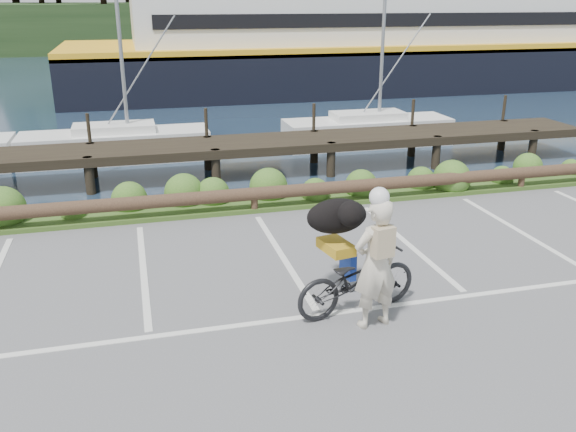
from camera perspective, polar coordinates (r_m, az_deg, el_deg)
The scene contains 7 objects.
ground at distance 9.98m, azimuth 2.25°, elevation -8.19°, with size 72.00×72.00×0.00m, color #565659.
harbor_backdrop at distance 87.07m, azimuth -13.13°, elevation 16.18°, with size 170.00×160.00×30.00m.
vegetation_strip at distance 14.71m, azimuth -3.69°, elevation 1.40°, with size 34.00×1.60×0.10m, color #3D5B21.
log_rail at distance 14.08m, azimuth -3.14°, elevation 0.34°, with size 32.00×0.30×0.60m, color #443021, non-canonical shape.
bicycle at distance 9.57m, azimuth 6.47°, elevation -5.92°, with size 0.72×2.07×1.09m, color black.
cyclist at distance 9.01m, azimuth 8.22°, elevation -4.46°, with size 0.73×0.48×2.01m, color beige.
dog at distance 9.77m, azimuth 4.59°, elevation -0.01°, with size 1.00×0.49×0.58m, color black.
Camera 1 is at (-2.59, -8.42, 4.67)m, focal length 38.00 mm.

